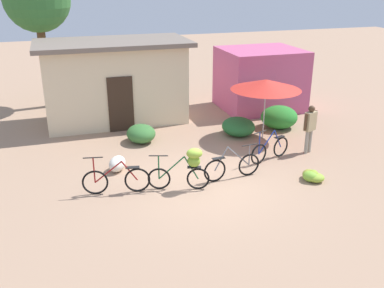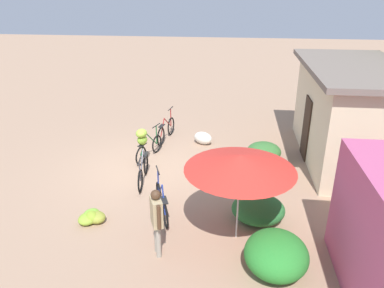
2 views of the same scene
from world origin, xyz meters
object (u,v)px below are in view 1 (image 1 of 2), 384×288
Objects in this scene: bicycle_near_pile at (188,165)px; shop_pink at (260,79)px; bicycle_by_shop at (270,149)px; person_vendor at (310,124)px; produce_sack at (117,164)px; market_umbrella at (266,85)px; bicycle_leftmost at (116,180)px; banana_pile_on_ground at (312,176)px; building_low at (115,81)px; tree_behind_building at (37,0)px; bicycle_center_loaded at (232,167)px.

shop_pink is at bearing 51.07° from bicycle_near_pile.
bicycle_by_shop is 0.98× the size of person_vendor.
produce_sack is at bearing 133.13° from bicycle_near_pile.
bicycle_near_pile is 4.58m from person_vendor.
person_vendor is (0.76, -1.66, -0.95)m from market_umbrella.
bicycle_leftmost reaches higher than banana_pile_on_ground.
produce_sack reaches higher than banana_pile_on_ground.
market_umbrella is (4.58, -3.49, 0.34)m from building_low.
shop_pink is 4.57× the size of produce_sack.
produce_sack is (1.82, -7.46, -4.17)m from tree_behind_building.
banana_pile_on_ground is at bearing -54.83° from tree_behind_building.
market_umbrella is 3.84m from bicycle_center_loaded.
banana_pile_on_ground is at bearing -73.91° from bicycle_by_shop.
tree_behind_building reaches higher than building_low.
shop_pink reaches higher than person_vendor.
person_vendor reaches higher than bicycle_by_shop.
building_low reaches higher than shop_pink.
bicycle_leftmost is (-0.90, -6.06, -1.19)m from building_low.
bicycle_near_pile is at bearing -69.50° from tree_behind_building.
person_vendor is (0.97, 1.82, 0.82)m from banana_pile_on_ground.
shop_pink reaches higher than bicycle_leftmost.
bicycle_by_shop is 1.95× the size of banana_pile_on_ground.
bicycle_near_pile is (1.84, -0.36, 0.34)m from bicycle_leftmost.
banana_pile_on_ground is at bearing -93.45° from market_umbrella.
building_low is 3.28× the size of bicycle_center_loaded.
produce_sack is (-1.62, 1.73, -0.49)m from bicycle_near_pile.
bicycle_center_loaded is at bearing -161.48° from person_vendor.
bicycle_by_shop is (3.90, -5.33, -1.20)m from building_low.
bicycle_near_pile is at bearing -169.73° from bicycle_center_loaded.
bicycle_leftmost is 5.36m from banana_pile_on_ground.
market_umbrella is at bearing 114.61° from person_vendor.
bicycle_by_shop is at bearing -51.74° from tree_behind_building.
bicycle_center_loaded is 2.23m from banana_pile_on_ground.
bicycle_near_pile is 1.01× the size of person_vendor.
tree_behind_building reaches higher than shop_pink.
produce_sack is at bearing -145.72° from shop_pink.
bicycle_leftmost is 2.49× the size of produce_sack.
bicycle_by_shop is (2.96, 1.09, -0.35)m from bicycle_near_pile.
bicycle_center_loaded is (4.80, -8.95, -4.03)m from tree_behind_building.
produce_sack is (0.22, 1.37, -0.15)m from bicycle_leftmost.
tree_behind_building is 11.08m from bicycle_by_shop.
tree_behind_building is 3.75× the size of bicycle_by_shop.
produce_sack is (-4.58, 0.65, -0.14)m from bicycle_by_shop.
banana_pile_on_ground is (5.27, -0.91, -0.23)m from bicycle_leftmost.
banana_pile_on_ground is (2.07, -0.80, -0.22)m from bicycle_center_loaded.
tree_behind_building is 7.30× the size of banana_pile_on_ground.
building_low is 2.36× the size of market_umbrella.
bicycle_by_shop is 4.63m from produce_sack.
banana_pile_on_ground is at bearing -118.15° from person_vendor.
building_low is 3.56× the size of bicycle_near_pile.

